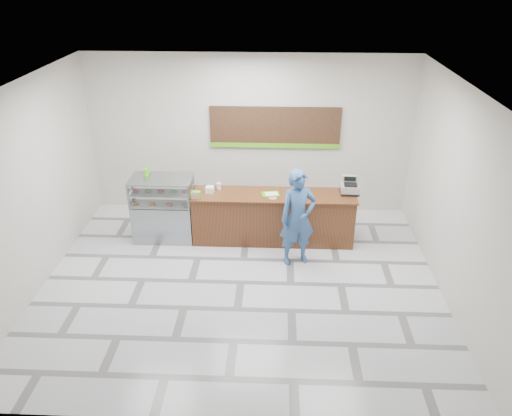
{
  "coord_description": "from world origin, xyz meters",
  "views": [
    {
      "loc": [
        0.6,
        -7.35,
        5.2
      ],
      "look_at": [
        0.23,
        0.9,
        1.05
      ],
      "focal_mm": 35.0,
      "sensor_mm": 36.0,
      "label": 1
    }
  ],
  "objects_px": {
    "sales_counter": "(273,217)",
    "serving_tray": "(271,194)",
    "display_case": "(163,208)",
    "customer": "(298,218)",
    "cash_register": "(350,187)"
  },
  "relations": [
    {
      "from": "display_case",
      "to": "serving_tray",
      "type": "height_order",
      "value": "display_case"
    },
    {
      "from": "sales_counter",
      "to": "serving_tray",
      "type": "distance_m",
      "value": 0.53
    },
    {
      "from": "cash_register",
      "to": "customer",
      "type": "xyz_separation_m",
      "value": [
        -1.04,
        -0.93,
        -0.22
      ]
    },
    {
      "from": "sales_counter",
      "to": "display_case",
      "type": "height_order",
      "value": "display_case"
    },
    {
      "from": "sales_counter",
      "to": "serving_tray",
      "type": "bearing_deg",
      "value": -162.4
    },
    {
      "from": "sales_counter",
      "to": "display_case",
      "type": "distance_m",
      "value": 2.23
    },
    {
      "from": "sales_counter",
      "to": "cash_register",
      "type": "bearing_deg",
      "value": 5.04
    },
    {
      "from": "cash_register",
      "to": "serving_tray",
      "type": "height_order",
      "value": "cash_register"
    },
    {
      "from": "sales_counter",
      "to": "serving_tray",
      "type": "xyz_separation_m",
      "value": [
        -0.06,
        -0.02,
        0.52
      ]
    },
    {
      "from": "sales_counter",
      "to": "serving_tray",
      "type": "relative_size",
      "value": 8.6
    },
    {
      "from": "display_case",
      "to": "cash_register",
      "type": "height_order",
      "value": "cash_register"
    },
    {
      "from": "serving_tray",
      "to": "display_case",
      "type": "bearing_deg",
      "value": 169.41
    },
    {
      "from": "display_case",
      "to": "customer",
      "type": "distance_m",
      "value": 2.8
    },
    {
      "from": "sales_counter",
      "to": "customer",
      "type": "xyz_separation_m",
      "value": [
        0.46,
        -0.79,
        0.42
      ]
    },
    {
      "from": "display_case",
      "to": "customer",
      "type": "relative_size",
      "value": 0.71
    }
  ]
}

